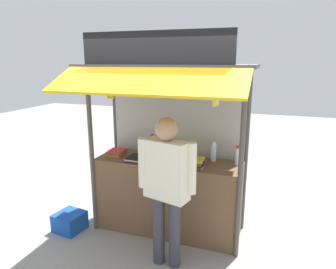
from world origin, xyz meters
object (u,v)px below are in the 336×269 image
magazine_stack_front_left (136,158)px  banana_bunch_rightmost (110,92)px  banana_bunch_inner_left (184,92)px  water_bottle_rear_center (213,152)px  magazine_stack_left (197,163)px  water_bottle_far_right (152,146)px  vendor_person (167,180)px  water_bottle_right (237,156)px  magazine_stack_mid_left (116,152)px  plastic_crate (70,221)px  banana_bunch_leftmost (215,100)px

magazine_stack_front_left → banana_bunch_rightmost: bearing=-122.9°
banana_bunch_inner_left → magazine_stack_front_left: bearing=158.6°
water_bottle_rear_center → magazine_stack_left: 0.30m
water_bottle_far_right → banana_bunch_rightmost: banana_bunch_rightmost is taller
vendor_person → magazine_stack_left: bearing=-91.4°
water_bottle_right → magazine_stack_front_left: water_bottle_right is taller
magazine_stack_front_left → vendor_person: vendor_person is taller
banana_bunch_inner_left → water_bottle_far_right: bearing=139.4°
magazine_stack_mid_left → magazine_stack_front_left: magazine_stack_mid_left is taller
magazine_stack_left → banana_bunch_rightmost: bearing=-161.9°
magazine_stack_mid_left → plastic_crate: bearing=-137.2°
magazine_stack_front_left → banana_bunch_leftmost: 1.39m
magazine_stack_front_left → vendor_person: (0.63, -0.58, 0.01)m
plastic_crate → banana_bunch_leftmost: bearing=1.7°
banana_bunch_leftmost → magazine_stack_mid_left: bearing=163.9°
water_bottle_rear_center → magazine_stack_front_left: 1.01m
water_bottle_rear_center → banana_bunch_leftmost: 0.94m
water_bottle_far_right → magazine_stack_left: bearing=-14.5°
water_bottle_rear_center → magazine_stack_front_left: size_ratio=0.88×
water_bottle_right → magazine_stack_mid_left: size_ratio=0.91×
water_bottle_right → water_bottle_rear_center: bearing=173.4°
magazine_stack_mid_left → plastic_crate: magazine_stack_mid_left is taller
magazine_stack_mid_left → banana_bunch_rightmost: banana_bunch_rightmost is taller
magazine_stack_mid_left → banana_bunch_leftmost: size_ratio=0.90×
banana_bunch_leftmost → banana_bunch_rightmost: bearing=-180.0°
water_bottle_right → banana_bunch_leftmost: banana_bunch_leftmost is taller
water_bottle_rear_center → vendor_person: size_ratio=0.15×
magazine_stack_front_left → banana_bunch_rightmost: banana_bunch_rightmost is taller
banana_bunch_inner_left → vendor_person: bearing=-107.5°
banana_bunch_inner_left → water_bottle_rear_center: bearing=66.8°
vendor_person → magazine_stack_mid_left: bearing=-20.7°
magazine_stack_front_left → water_bottle_far_right: bearing=56.6°
magazine_stack_left → vendor_person: (-0.18, -0.62, -0.01)m
banana_bunch_rightmost → plastic_crate: banana_bunch_rightmost is taller
banana_bunch_leftmost → magazine_stack_left: bearing=128.3°
vendor_person → magazine_stack_front_left: bearing=-27.8°
water_bottle_rear_center → magazine_stack_left: size_ratio=0.87×
water_bottle_right → vendor_person: 1.06m
water_bottle_far_right → water_bottle_rear_center: size_ratio=1.21×
water_bottle_far_right → vendor_person: bearing=-58.6°
water_bottle_rear_center → banana_bunch_inner_left: 1.03m
magazine_stack_front_left → water_bottle_right: bearing=11.2°
banana_bunch_inner_left → vendor_person: banana_bunch_inner_left is taller
water_bottle_rear_center → banana_bunch_rightmost: size_ratio=0.92×
magazine_stack_left → banana_bunch_inner_left: size_ratio=1.30×
magazine_stack_mid_left → banana_bunch_rightmost: size_ratio=0.97×
magazine_stack_left → plastic_crate: magazine_stack_left is taller
banana_bunch_rightmost → vendor_person: 1.23m
water_bottle_right → banana_bunch_rightmost: banana_bunch_rightmost is taller
water_bottle_far_right → magazine_stack_left: water_bottle_far_right is taller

